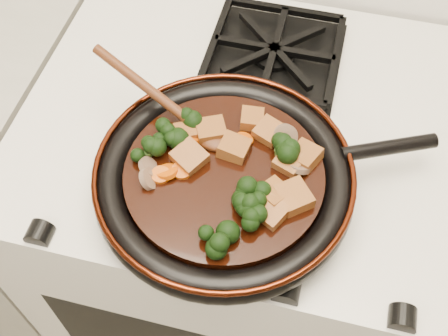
# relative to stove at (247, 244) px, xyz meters

# --- Properties ---
(stove) EXTENTS (0.76, 0.60, 0.90)m
(stove) POSITION_rel_stove_xyz_m (0.00, 0.00, 0.00)
(stove) COLOR silver
(stove) RESTS_ON ground
(burner_grate_front) EXTENTS (0.23, 0.23, 0.03)m
(burner_grate_front) POSITION_rel_stove_xyz_m (0.00, -0.14, 0.46)
(burner_grate_front) COLOR black
(burner_grate_front) RESTS_ON stove
(burner_grate_back) EXTENTS (0.23, 0.23, 0.03)m
(burner_grate_back) POSITION_rel_stove_xyz_m (0.00, 0.14, 0.46)
(burner_grate_back) COLOR black
(burner_grate_back) RESTS_ON stove
(skillet) EXTENTS (0.47, 0.37, 0.05)m
(skillet) POSITION_rel_stove_xyz_m (-0.01, -0.15, 0.49)
(skillet) COLOR black
(skillet) RESTS_ON burner_grate_front
(braising_sauce) EXTENTS (0.28, 0.28, 0.02)m
(braising_sauce) POSITION_rel_stove_xyz_m (-0.02, -0.15, 0.50)
(braising_sauce) COLOR black
(braising_sauce) RESTS_ON skillet
(tofu_cube_0) EXTENTS (0.05, 0.05, 0.02)m
(tofu_cube_0) POSITION_rel_stove_xyz_m (0.07, -0.12, 0.52)
(tofu_cube_0) COLOR brown
(tofu_cube_0) RESTS_ON braising_sauce
(tofu_cube_1) EXTENTS (0.04, 0.04, 0.02)m
(tofu_cube_1) POSITION_rel_stove_xyz_m (-0.08, -0.10, 0.52)
(tofu_cube_1) COLOR brown
(tofu_cube_1) RESTS_ON braising_sauce
(tofu_cube_2) EXTENTS (0.05, 0.05, 0.02)m
(tofu_cube_2) POSITION_rel_stove_xyz_m (0.06, -0.20, 0.52)
(tofu_cube_2) COLOR brown
(tofu_cube_2) RESTS_ON braising_sauce
(tofu_cube_3) EXTENTS (0.05, 0.05, 0.03)m
(tofu_cube_3) POSITION_rel_stove_xyz_m (0.03, -0.07, 0.52)
(tofu_cube_3) COLOR brown
(tofu_cube_3) RESTS_ON braising_sauce
(tofu_cube_4) EXTENTS (0.06, 0.06, 0.03)m
(tofu_cube_4) POSITION_rel_stove_xyz_m (-0.07, -0.15, 0.52)
(tofu_cube_4) COLOR brown
(tofu_cube_4) RESTS_ON braising_sauce
(tofu_cube_5) EXTENTS (0.05, 0.05, 0.03)m
(tofu_cube_5) POSITION_rel_stove_xyz_m (0.09, -0.10, 0.52)
(tofu_cube_5) COLOR brown
(tofu_cube_5) RESTS_ON braising_sauce
(tofu_cube_6) EXTENTS (0.05, 0.04, 0.03)m
(tofu_cube_6) POSITION_rel_stove_xyz_m (-0.01, -0.11, 0.52)
(tofu_cube_6) COLOR brown
(tofu_cube_6) RESTS_ON braising_sauce
(tofu_cube_7) EXTENTS (0.04, 0.04, 0.02)m
(tofu_cube_7) POSITION_rel_stove_xyz_m (0.00, -0.06, 0.52)
(tofu_cube_7) COLOR brown
(tofu_cube_7) RESTS_ON braising_sauce
(tofu_cube_8) EXTENTS (0.05, 0.05, 0.02)m
(tofu_cube_8) POSITION_rel_stove_xyz_m (-0.05, -0.09, 0.52)
(tofu_cube_8) COLOR brown
(tofu_cube_8) RESTS_ON braising_sauce
(tofu_cube_9) EXTENTS (0.05, 0.05, 0.03)m
(tofu_cube_9) POSITION_rel_stove_xyz_m (0.06, -0.18, 0.52)
(tofu_cube_9) COLOR brown
(tofu_cube_9) RESTS_ON braising_sauce
(tofu_cube_10) EXTENTS (0.06, 0.06, 0.02)m
(tofu_cube_10) POSITION_rel_stove_xyz_m (0.08, -0.17, 0.52)
(tofu_cube_10) COLOR brown
(tofu_cube_10) RESTS_ON braising_sauce
(broccoli_floret_0) EXTENTS (0.09, 0.09, 0.07)m
(broccoli_floret_0) POSITION_rel_stove_xyz_m (-0.00, -0.26, 0.52)
(broccoli_floret_0) COLOR black
(broccoli_floret_0) RESTS_ON braising_sauce
(broccoli_floret_1) EXTENTS (0.09, 0.09, 0.07)m
(broccoli_floret_1) POSITION_rel_stove_xyz_m (0.05, -0.11, 0.52)
(broccoli_floret_1) COLOR black
(broccoli_floret_1) RESTS_ON braising_sauce
(broccoli_floret_2) EXTENTS (0.07, 0.08, 0.07)m
(broccoli_floret_2) POSITION_rel_stove_xyz_m (-0.09, -0.07, 0.52)
(broccoli_floret_2) COLOR black
(broccoli_floret_2) RESTS_ON braising_sauce
(broccoli_floret_3) EXTENTS (0.08, 0.08, 0.06)m
(broccoli_floret_3) POSITION_rel_stove_xyz_m (0.03, -0.19, 0.52)
(broccoli_floret_3) COLOR black
(broccoli_floret_3) RESTS_ON braising_sauce
(broccoli_floret_4) EXTENTS (0.08, 0.08, 0.07)m
(broccoli_floret_4) POSITION_rel_stove_xyz_m (-0.10, -0.12, 0.52)
(broccoli_floret_4) COLOR black
(broccoli_floret_4) RESTS_ON braising_sauce
(broccoli_floret_5) EXTENTS (0.08, 0.08, 0.06)m
(broccoli_floret_5) POSITION_rel_stove_xyz_m (-0.13, -0.15, 0.52)
(broccoli_floret_5) COLOR black
(broccoli_floret_5) RESTS_ON braising_sauce
(broccoli_floret_6) EXTENTS (0.07, 0.07, 0.07)m
(broccoli_floret_6) POSITION_rel_stove_xyz_m (0.03, -0.22, 0.52)
(broccoli_floret_6) COLOR black
(broccoli_floret_6) RESTS_ON braising_sauce
(broccoli_floret_7) EXTENTS (0.07, 0.07, 0.08)m
(broccoli_floret_7) POSITION_rel_stove_xyz_m (0.03, -0.20, 0.52)
(broccoli_floret_7) COLOR black
(broccoli_floret_7) RESTS_ON braising_sauce
(carrot_coin_0) EXTENTS (0.03, 0.03, 0.02)m
(carrot_coin_0) POSITION_rel_stove_xyz_m (-0.09, -0.17, 0.51)
(carrot_coin_0) COLOR #CD4D05
(carrot_coin_0) RESTS_ON braising_sauce
(carrot_coin_1) EXTENTS (0.03, 0.03, 0.02)m
(carrot_coin_1) POSITION_rel_stove_xyz_m (-0.00, -0.09, 0.51)
(carrot_coin_1) COLOR #CD4D05
(carrot_coin_1) RESTS_ON braising_sauce
(carrot_coin_2) EXTENTS (0.03, 0.03, 0.01)m
(carrot_coin_2) POSITION_rel_stove_xyz_m (-0.07, -0.17, 0.51)
(carrot_coin_2) COLOR #CD4D05
(carrot_coin_2) RESTS_ON braising_sauce
(carrot_coin_3) EXTENTS (0.03, 0.03, 0.01)m
(carrot_coin_3) POSITION_rel_stove_xyz_m (-0.10, -0.18, 0.51)
(carrot_coin_3) COLOR #CD4D05
(carrot_coin_3) RESTS_ON braising_sauce
(carrot_coin_4) EXTENTS (0.03, 0.03, 0.02)m
(carrot_coin_4) POSITION_rel_stove_xyz_m (-0.07, -0.10, 0.51)
(carrot_coin_4) COLOR #CD4D05
(carrot_coin_4) RESTS_ON braising_sauce
(mushroom_slice_0) EXTENTS (0.03, 0.04, 0.03)m
(mushroom_slice_0) POSITION_rel_stove_xyz_m (-0.11, -0.19, 0.52)
(mushroom_slice_0) COLOR brown
(mushroom_slice_0) RESTS_ON braising_sauce
(mushroom_slice_1) EXTENTS (0.04, 0.04, 0.02)m
(mushroom_slice_1) POSITION_rel_stove_xyz_m (0.08, -0.12, 0.52)
(mushroom_slice_1) COLOR brown
(mushroom_slice_1) RESTS_ON braising_sauce
(mushroom_slice_2) EXTENTS (0.05, 0.04, 0.03)m
(mushroom_slice_2) POSITION_rel_stove_xyz_m (0.05, -0.08, 0.52)
(mushroom_slice_2) COLOR brown
(mushroom_slice_2) RESTS_ON braising_sauce
(mushroom_slice_3) EXTENTS (0.04, 0.04, 0.03)m
(mushroom_slice_3) POSITION_rel_stove_xyz_m (-0.12, -0.17, 0.52)
(mushroom_slice_3) COLOR brown
(mushroom_slice_3) RESTS_ON braising_sauce
(wooden_spoon) EXTENTS (0.14, 0.08, 0.22)m
(wooden_spoon) POSITION_rel_stove_xyz_m (-0.10, -0.08, 0.53)
(wooden_spoon) COLOR #4F2611
(wooden_spoon) RESTS_ON braising_sauce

